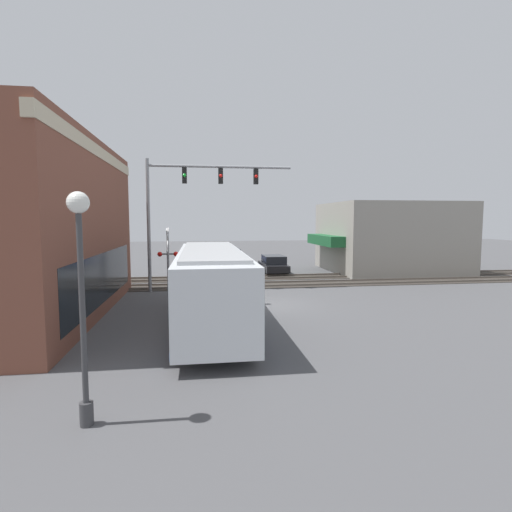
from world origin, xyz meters
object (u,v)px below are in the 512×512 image
at_px(parked_car_blue, 231,257).
at_px(pedestrian_near_bus, 252,286).
at_px(streetlamp, 82,289).
at_px(parked_car_black, 273,265).
at_px(city_bus, 211,283).
at_px(crossing_signal, 168,254).

bearing_deg(parked_car_blue, pedestrian_near_bus, 178.54).
relative_size(streetlamp, parked_car_black, 1.07).
height_order(city_bus, parked_car_black, city_bus).
relative_size(crossing_signal, parked_car_blue, 0.88).
height_order(crossing_signal, parked_car_blue, crossing_signal).
relative_size(parked_car_blue, pedestrian_near_bus, 2.32).
xyz_separation_m(crossing_signal, parked_car_black, (7.86, -7.63, -1.63)).
relative_size(crossing_signal, parked_car_black, 0.85).
xyz_separation_m(streetlamp, parked_car_black, (22.74, -8.23, -2.22)).
relative_size(streetlamp, parked_car_blue, 1.12).
relative_size(city_bus, crossing_signal, 2.97).
bearing_deg(pedestrian_near_bus, parked_car_blue, -1.46).
xyz_separation_m(parked_car_blue, pedestrian_near_bus, (-18.76, 0.48, 0.27)).
bearing_deg(city_bus, streetlamp, 159.93).
xyz_separation_m(streetlamp, pedestrian_near_bus, (11.22, -4.95, -1.93)).
xyz_separation_m(city_bus, pedestrian_near_bus, (3.49, -2.12, -0.76)).
height_order(crossing_signal, parked_car_black, crossing_signal).
bearing_deg(parked_car_black, parked_car_blue, 21.12).
bearing_deg(crossing_signal, streetlamp, 177.72).
distance_m(city_bus, parked_car_blue, 22.43).
height_order(city_bus, parked_car_blue, city_bus).
bearing_deg(parked_car_black, city_bus, 160.21).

